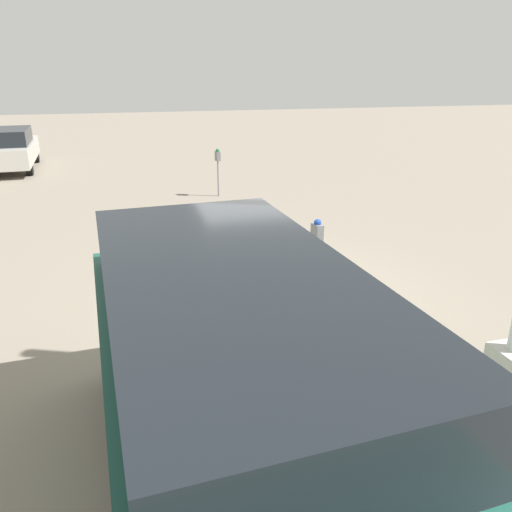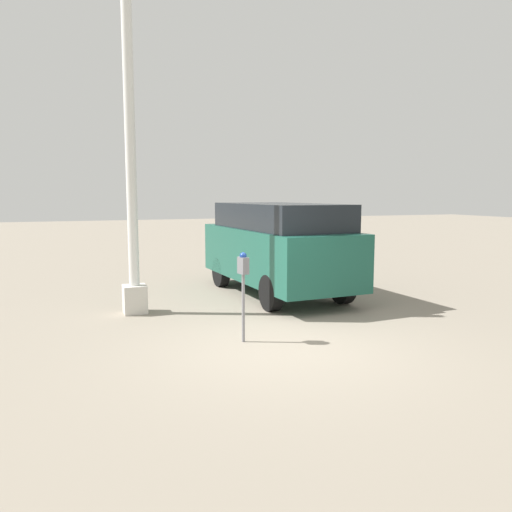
{
  "view_description": "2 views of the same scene",
  "coord_description": "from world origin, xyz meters",
  "px_view_note": "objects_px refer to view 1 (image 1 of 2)",
  "views": [
    {
      "loc": [
        6.83,
        -2.23,
        3.43
      ],
      "look_at": [
        0.15,
        -0.36,
        0.85
      ],
      "focal_mm": 35.0,
      "sensor_mm": 36.0,
      "label": 1
    },
    {
      "loc": [
        -6.79,
        3.07,
        2.3
      ],
      "look_at": [
        0.65,
        0.19,
        1.32
      ],
      "focal_mm": 35.0,
      "sensor_mm": 36.0,
      "label": 2
    }
  ],
  "objects_px": {
    "parking_meter_far": "(218,161)",
    "car_distant": "(7,148)",
    "parked_van": "(236,386)",
    "parking_meter_near": "(317,244)"
  },
  "relations": [
    {
      "from": "parking_meter_far",
      "to": "car_distant",
      "type": "distance_m",
      "value": 8.99
    },
    {
      "from": "parking_meter_far",
      "to": "parked_van",
      "type": "distance_m",
      "value": 11.06
    },
    {
      "from": "parking_meter_near",
      "to": "parked_van",
      "type": "height_order",
      "value": "parked_van"
    },
    {
      "from": "parked_van",
      "to": "parking_meter_near",
      "type": "bearing_deg",
      "value": 145.8
    },
    {
      "from": "parking_meter_far",
      "to": "parking_meter_near",
      "type": "bearing_deg",
      "value": -8.74
    },
    {
      "from": "parking_meter_near",
      "to": "car_distant",
      "type": "relative_size",
      "value": 0.31
    },
    {
      "from": "car_distant",
      "to": "parking_meter_far",
      "type": "bearing_deg",
      "value": -135.34
    },
    {
      "from": "parking_meter_far",
      "to": "car_distant",
      "type": "height_order",
      "value": "car_distant"
    },
    {
      "from": "car_distant",
      "to": "parking_meter_near",
      "type": "bearing_deg",
      "value": -157.09
    },
    {
      "from": "parked_van",
      "to": "car_distant",
      "type": "relative_size",
      "value": 1.06
    }
  ]
}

